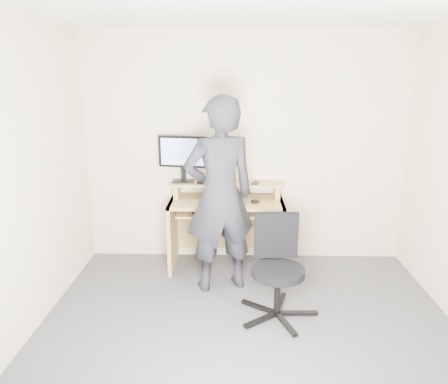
{
  "coord_description": "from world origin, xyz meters",
  "views": [
    {
      "loc": [
        -0.11,
        -2.97,
        2.05
      ],
      "look_at": [
        -0.22,
        1.05,
        0.95
      ],
      "focal_mm": 35.0,
      "sensor_mm": 36.0,
      "label": 1
    }
  ],
  "objects_px": {
    "desk": "(227,216)",
    "monitor": "(183,155)",
    "person": "(220,196)",
    "office_chair": "(277,263)"
  },
  "relations": [
    {
      "from": "desk",
      "to": "person",
      "type": "relative_size",
      "value": 0.64
    },
    {
      "from": "desk",
      "to": "office_chair",
      "type": "relative_size",
      "value": 1.39
    },
    {
      "from": "office_chair",
      "to": "person",
      "type": "relative_size",
      "value": 0.46
    },
    {
      "from": "monitor",
      "to": "office_chair",
      "type": "xyz_separation_m",
      "value": [
        0.92,
        -1.11,
        -0.74
      ]
    },
    {
      "from": "person",
      "to": "desk",
      "type": "bearing_deg",
      "value": -114.93
    },
    {
      "from": "person",
      "to": "monitor",
      "type": "bearing_deg",
      "value": -75.87
    },
    {
      "from": "desk",
      "to": "monitor",
      "type": "bearing_deg",
      "value": 171.57
    },
    {
      "from": "monitor",
      "to": "person",
      "type": "relative_size",
      "value": 0.28
    },
    {
      "from": "desk",
      "to": "monitor",
      "type": "relative_size",
      "value": 2.28
    },
    {
      "from": "desk",
      "to": "person",
      "type": "xyz_separation_m",
      "value": [
        -0.05,
        -0.56,
        0.39
      ]
    }
  ]
}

